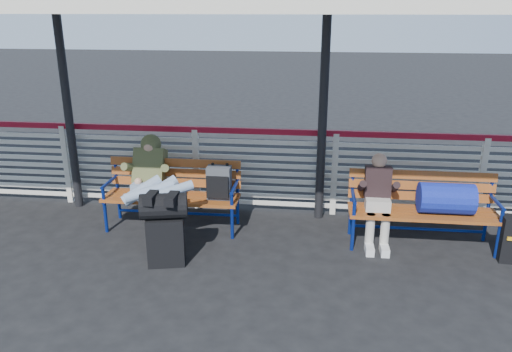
# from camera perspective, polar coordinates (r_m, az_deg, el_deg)

# --- Properties ---
(ground) EXTENTS (60.00, 60.00, 0.00)m
(ground) POSITION_cam_1_polar(r_m,az_deg,el_deg) (5.91, -10.90, -10.49)
(ground) COLOR black
(ground) RESTS_ON ground
(fence) EXTENTS (12.08, 0.08, 1.24)m
(fence) POSITION_cam_1_polar(r_m,az_deg,el_deg) (7.34, -6.84, 1.21)
(fence) COLOR silver
(fence) RESTS_ON ground
(luggage_stack) EXTENTS (0.58, 0.40, 0.87)m
(luggage_stack) POSITION_cam_1_polar(r_m,az_deg,el_deg) (5.83, -10.37, -5.68)
(luggage_stack) COLOR black
(luggage_stack) RESTS_ON ground
(bench_left) EXTENTS (1.80, 0.56, 0.92)m
(bench_left) POSITION_cam_1_polar(r_m,az_deg,el_deg) (6.71, -8.07, -1.20)
(bench_left) COLOR #A54920
(bench_left) RESTS_ON ground
(bench_right) EXTENTS (1.80, 0.56, 0.92)m
(bench_right) POSITION_cam_1_polar(r_m,az_deg,el_deg) (6.49, 19.84, -2.62)
(bench_right) COLOR #A54920
(bench_right) RESTS_ON ground
(traveler_man) EXTENTS (0.94, 1.64, 0.77)m
(traveler_man) POSITION_cam_1_polar(r_m,az_deg,el_deg) (6.44, -11.68, -0.99)
(traveler_man) COLOR #91A5C3
(traveler_man) RESTS_ON ground
(companion_person) EXTENTS (0.32, 0.66, 1.15)m
(companion_person) POSITION_cam_1_polar(r_m,az_deg,el_deg) (6.37, 13.74, -2.57)
(companion_person) COLOR #B7B1A6
(companion_person) RESTS_ON ground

